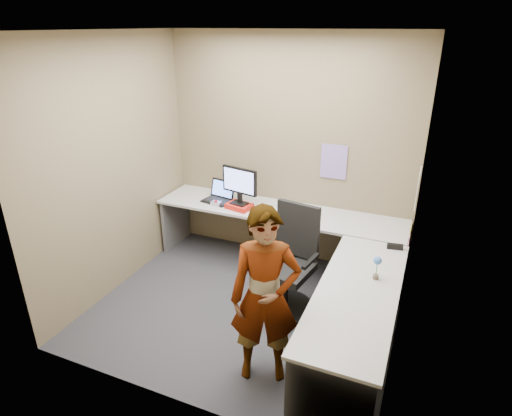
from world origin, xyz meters
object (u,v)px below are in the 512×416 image
at_px(monitor, 239,183).
at_px(person, 265,297).
at_px(office_chair, 289,270).
at_px(desk, 298,250).

distance_m(monitor, person, 1.90).
bearing_deg(monitor, person, -47.72).
xyz_separation_m(office_chair, person, (0.11, -0.95, 0.31)).
bearing_deg(person, desk, 72.90).
relative_size(monitor, person, 0.30).
relative_size(monitor, office_chair, 0.42).
xyz_separation_m(monitor, office_chair, (0.85, -0.67, -0.60)).
bearing_deg(person, monitor, 99.45).
bearing_deg(office_chair, desk, 91.63).
distance_m(office_chair, person, 1.00).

